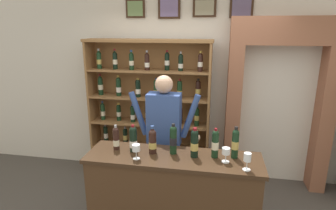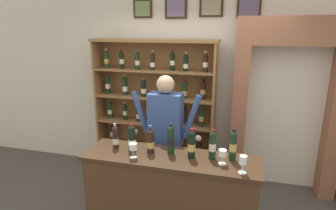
{
  "view_description": "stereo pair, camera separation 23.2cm",
  "coord_description": "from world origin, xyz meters",
  "px_view_note": "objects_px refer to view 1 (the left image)",
  "views": [
    {
      "loc": [
        0.43,
        -2.54,
        2.27
      ],
      "look_at": [
        -0.11,
        0.35,
        1.44
      ],
      "focal_mm": 29.81,
      "sensor_mm": 36.0,
      "label": 1
    },
    {
      "loc": [
        0.65,
        -2.48,
        2.27
      ],
      "look_at": [
        -0.11,
        0.35,
        1.44
      ],
      "focal_mm": 29.81,
      "sensor_mm": 36.0,
      "label": 2
    }
  ],
  "objects_px": {
    "shopkeeper": "(164,130)",
    "tasting_bottle_prosecco": "(153,141)",
    "tasting_bottle_rosso": "(116,138)",
    "wine_glass_right": "(226,152)",
    "wine_shelf": "(149,107)",
    "tasting_bottle_riserva": "(133,139)",
    "tasting_bottle_bianco": "(215,143)",
    "tasting_bottle_vin_santo": "(173,139)",
    "wine_glass_spare": "(136,149)",
    "tasting_bottle_brunello": "(235,143)",
    "wine_glass_center": "(247,158)",
    "tasting_bottle_grappa": "(195,143)",
    "tasting_counter": "(173,200)"
  },
  "relations": [
    {
      "from": "tasting_bottle_rosso",
      "to": "tasting_bottle_vin_santo",
      "type": "relative_size",
      "value": 0.85
    },
    {
      "from": "shopkeeper",
      "to": "wine_shelf",
      "type": "bearing_deg",
      "value": 116.33
    },
    {
      "from": "tasting_counter",
      "to": "tasting_bottle_vin_santo",
      "type": "relative_size",
      "value": 5.52
    },
    {
      "from": "tasting_bottle_riserva",
      "to": "tasting_bottle_bianco",
      "type": "height_order",
      "value": "tasting_bottle_bianco"
    },
    {
      "from": "tasting_bottle_riserva",
      "to": "tasting_bottle_prosecco",
      "type": "relative_size",
      "value": 0.98
    },
    {
      "from": "tasting_bottle_riserva",
      "to": "tasting_bottle_prosecco",
      "type": "distance_m",
      "value": 0.21
    },
    {
      "from": "shopkeeper",
      "to": "tasting_bottle_prosecco",
      "type": "xyz_separation_m",
      "value": [
        -0.02,
        -0.51,
        0.07
      ]
    },
    {
      "from": "tasting_bottle_grappa",
      "to": "tasting_bottle_bianco",
      "type": "height_order",
      "value": "tasting_bottle_grappa"
    },
    {
      "from": "wine_shelf",
      "to": "tasting_bottle_rosso",
      "type": "relative_size",
      "value": 7.73
    },
    {
      "from": "tasting_bottle_vin_santo",
      "to": "wine_glass_center",
      "type": "relative_size",
      "value": 1.93
    },
    {
      "from": "tasting_bottle_riserva",
      "to": "tasting_bottle_bianco",
      "type": "distance_m",
      "value": 0.84
    },
    {
      "from": "wine_shelf",
      "to": "tasting_bottle_bianco",
      "type": "xyz_separation_m",
      "value": [
        0.99,
        -1.25,
        0.04
      ]
    },
    {
      "from": "tasting_bottle_grappa",
      "to": "tasting_bottle_bianco",
      "type": "distance_m",
      "value": 0.2
    },
    {
      "from": "tasting_bottle_rosso",
      "to": "tasting_bottle_bianco",
      "type": "relative_size",
      "value": 0.89
    },
    {
      "from": "tasting_bottle_riserva",
      "to": "wine_glass_right",
      "type": "bearing_deg",
      "value": -4.54
    },
    {
      "from": "shopkeeper",
      "to": "wine_glass_spare",
      "type": "bearing_deg",
      "value": -102.08
    },
    {
      "from": "tasting_bottle_vin_santo",
      "to": "wine_glass_center",
      "type": "bearing_deg",
      "value": -17.12
    },
    {
      "from": "wine_glass_spare",
      "to": "wine_glass_right",
      "type": "bearing_deg",
      "value": 6.21
    },
    {
      "from": "wine_glass_right",
      "to": "wine_glass_center",
      "type": "height_order",
      "value": "wine_glass_center"
    },
    {
      "from": "shopkeeper",
      "to": "wine_glass_center",
      "type": "bearing_deg",
      "value": -37.97
    },
    {
      "from": "tasting_bottle_grappa",
      "to": "wine_glass_spare",
      "type": "relative_size",
      "value": 2.02
    },
    {
      "from": "shopkeeper",
      "to": "tasting_bottle_grappa",
      "type": "bearing_deg",
      "value": -51.86
    },
    {
      "from": "tasting_bottle_rosso",
      "to": "wine_glass_right",
      "type": "xyz_separation_m",
      "value": [
        1.14,
        -0.09,
        -0.02
      ]
    },
    {
      "from": "tasting_bottle_brunello",
      "to": "tasting_bottle_riserva",
      "type": "bearing_deg",
      "value": -177.81
    },
    {
      "from": "wine_shelf",
      "to": "tasting_bottle_grappa",
      "type": "xyz_separation_m",
      "value": [
        0.78,
        -1.28,
        0.04
      ]
    },
    {
      "from": "tasting_counter",
      "to": "tasting_bottle_grappa",
      "type": "height_order",
      "value": "tasting_bottle_grappa"
    },
    {
      "from": "tasting_bottle_prosecco",
      "to": "wine_glass_right",
      "type": "relative_size",
      "value": 2.03
    },
    {
      "from": "tasting_counter",
      "to": "wine_glass_center",
      "type": "distance_m",
      "value": 0.95
    },
    {
      "from": "tasting_counter",
      "to": "tasting_bottle_riserva",
      "type": "bearing_deg",
      "value": 173.76
    },
    {
      "from": "tasting_bottle_rosso",
      "to": "wine_glass_spare",
      "type": "relative_size",
      "value": 1.79
    },
    {
      "from": "wine_shelf",
      "to": "tasting_bottle_brunello",
      "type": "bearing_deg",
      "value": -45.93
    },
    {
      "from": "tasting_counter",
      "to": "wine_glass_center",
      "type": "height_order",
      "value": "wine_glass_center"
    },
    {
      "from": "wine_glass_right",
      "to": "tasting_bottle_bianco",
      "type": "bearing_deg",
      "value": 140.15
    },
    {
      "from": "tasting_bottle_riserva",
      "to": "tasting_bottle_brunello",
      "type": "xyz_separation_m",
      "value": [
        1.04,
        0.04,
        0.02
      ]
    },
    {
      "from": "tasting_bottle_bianco",
      "to": "tasting_bottle_brunello",
      "type": "distance_m",
      "value": 0.2
    },
    {
      "from": "tasting_bottle_rosso",
      "to": "shopkeeper",
      "type": "bearing_deg",
      "value": 49.73
    },
    {
      "from": "tasting_bottle_prosecco",
      "to": "wine_glass_right",
      "type": "height_order",
      "value": "tasting_bottle_prosecco"
    },
    {
      "from": "tasting_bottle_bianco",
      "to": "tasting_bottle_brunello",
      "type": "relative_size",
      "value": 0.94
    },
    {
      "from": "tasting_bottle_bianco",
      "to": "wine_glass_right",
      "type": "relative_size",
      "value": 2.1
    },
    {
      "from": "wine_shelf",
      "to": "tasting_bottle_bianco",
      "type": "relative_size",
      "value": 6.89
    },
    {
      "from": "tasting_bottle_riserva",
      "to": "shopkeeper",
      "type": "bearing_deg",
      "value": 65.93
    },
    {
      "from": "wine_glass_right",
      "to": "tasting_bottle_rosso",
      "type": "bearing_deg",
      "value": 175.61
    },
    {
      "from": "tasting_bottle_brunello",
      "to": "wine_shelf",
      "type": "bearing_deg",
      "value": 134.07
    },
    {
      "from": "tasting_bottle_vin_santo",
      "to": "wine_glass_spare",
      "type": "bearing_deg",
      "value": -150.19
    },
    {
      "from": "tasting_bottle_vin_santo",
      "to": "tasting_bottle_grappa",
      "type": "distance_m",
      "value": 0.23
    },
    {
      "from": "wine_shelf",
      "to": "tasting_bottle_brunello",
      "type": "relative_size",
      "value": 6.48
    },
    {
      "from": "tasting_bottle_prosecco",
      "to": "tasting_bottle_vin_santo",
      "type": "height_order",
      "value": "tasting_bottle_vin_santo"
    },
    {
      "from": "wine_glass_right",
      "to": "tasting_bottle_vin_santo",
      "type": "bearing_deg",
      "value": 169.69
    },
    {
      "from": "shopkeeper",
      "to": "wine_glass_center",
      "type": "relative_size",
      "value": 10.41
    },
    {
      "from": "shopkeeper",
      "to": "tasting_bottle_prosecco",
      "type": "height_order",
      "value": "shopkeeper"
    }
  ]
}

